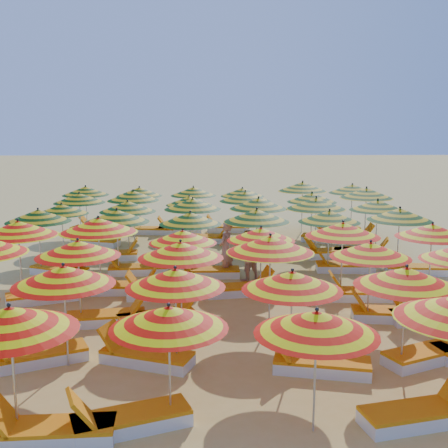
{
  "coord_description": "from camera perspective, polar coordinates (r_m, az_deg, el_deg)",
  "views": [
    {
      "loc": [
        -0.34,
        -14.84,
        4.41
      ],
      "look_at": [
        0.0,
        0.5,
        1.6
      ],
      "focal_mm": 45.0,
      "sensor_mm": 36.0,
      "label": 1
    }
  ],
  "objects": [
    {
      "name": "lounger_34",
      "position": [
        22.74,
        0.33,
        -0.42
      ],
      "size": [
        1.76,
        0.68,
        0.69
      ],
      "rotation": [
        0.0,
        0.0,
        3.08
      ],
      "color": "white",
      "rests_on": "ground"
    },
    {
      "name": "umbrella_2",
      "position": [
        8.24,
        -5.63,
        -9.43
      ],
      "size": [
        2.17,
        2.17,
        1.85
      ],
      "color": "silver",
      "rests_on": "ground"
    },
    {
      "name": "lounger_10",
      "position": [
        12.82,
        -11.66,
        -9.25
      ],
      "size": [
        1.8,
        0.83,
        0.69
      ],
      "rotation": [
        0.0,
        0.0,
        0.15
      ],
      "color": "white",
      "rests_on": "ground"
    },
    {
      "name": "umbrella_8",
      "position": [
        10.04,
        -4.96,
        -5.5
      ],
      "size": [
        1.8,
        1.8,
        1.9
      ],
      "color": "silver",
      "rests_on": "ground"
    },
    {
      "name": "umbrella_24",
      "position": [
        16.97,
        -18.36,
        0.8
      ],
      "size": [
        2.35,
        2.35,
        1.98
      ],
      "color": "silver",
      "rests_on": "ground"
    },
    {
      "name": "umbrella_40",
      "position": [
        20.65,
        8.93,
        2.68
      ],
      "size": [
        2.27,
        2.27,
        1.92
      ],
      "color": "silver",
      "rests_on": "ground"
    },
    {
      "name": "lounger_24",
      "position": [
        18.54,
        -11.25,
        -3.1
      ],
      "size": [
        1.78,
        0.74,
        0.69
      ],
      "rotation": [
        0.0,
        0.0,
        0.09
      ],
      "color": "white",
      "rests_on": "ground"
    },
    {
      "name": "umbrella_41",
      "position": [
        21.19,
        14.27,
        3.07
      ],
      "size": [
        2.42,
        2.42,
        2.08
      ],
      "color": "silver",
      "rests_on": "ground"
    },
    {
      "name": "lounger_17",
      "position": [
        14.57,
        1.7,
        -6.62
      ],
      "size": [
        1.81,
        0.89,
        0.69
      ],
      "rotation": [
        0.0,
        0.0,
        0.19
      ],
      "color": "white",
      "rests_on": "ground"
    },
    {
      "name": "umbrella_31",
      "position": [
        18.38,
        -9.76,
        1.77
      ],
      "size": [
        1.93,
        1.93,
        1.94
      ],
      "color": "silver",
      "rests_on": "ground"
    },
    {
      "name": "beachgoer_b",
      "position": [
        15.74,
        2.36,
        -3.2
      ],
      "size": [
        0.87,
        0.81,
        1.44
      ],
      "primitive_type": "imported",
      "rotation": [
        0.0,
        0.0,
        3.63
      ],
      "color": "tan",
      "rests_on": "ground"
    },
    {
      "name": "lounger_18",
      "position": [
        14.62,
        13.88,
        -6.87
      ],
      "size": [
        1.75,
        0.64,
        0.69
      ],
      "rotation": [
        0.0,
        0.0,
        3.1
      ],
      "color": "white",
      "rests_on": "ground"
    },
    {
      "name": "umbrella_30",
      "position": [
        18.91,
        -16.18,
        1.47
      ],
      "size": [
        1.87,
        1.87,
        1.84
      ],
      "color": "silver",
      "rests_on": "ground"
    },
    {
      "name": "lounger_25",
      "position": [
        18.84,
        10.65,
        -2.86
      ],
      "size": [
        1.82,
        0.95,
        0.69
      ],
      "rotation": [
        0.0,
        0.0,
        3.37
      ],
      "color": "white",
      "rests_on": "ground"
    },
    {
      "name": "umbrella_3",
      "position": [
        8.04,
        9.38,
        -9.87
      ],
      "size": [
        2.28,
        2.28,
        1.87
      ],
      "color": "silver",
      "rests_on": "ground"
    },
    {
      "name": "lounger_15",
      "position": [
        14.92,
        -9.99,
        -6.37
      ],
      "size": [
        1.74,
        0.6,
        0.69
      ],
      "rotation": [
        0.0,
        0.0,
        0.01
      ],
      "color": "white",
      "rests_on": "ground"
    },
    {
      "name": "umbrella_44",
      "position": [
        22.2,
        -3.12,
        3.33
      ],
      "size": [
        2.4,
        2.4,
        1.92
      ],
      "color": "silver",
      "rests_on": "ground"
    },
    {
      "name": "lounger_16",
      "position": [
        14.37,
        -6.54,
        -6.93
      ],
      "size": [
        1.74,
        0.62,
        0.69
      ],
      "rotation": [
        0.0,
        0.0,
        3.16
      ],
      "color": "white",
      "rests_on": "ground"
    },
    {
      "name": "lounger_28",
      "position": [
        20.79,
        -1.85,
        -1.45
      ],
      "size": [
        1.8,
        0.83,
        0.69
      ],
      "rotation": [
        0.0,
        0.0,
        -0.15
      ],
      "color": "white",
      "rests_on": "ground"
    },
    {
      "name": "umbrella_16",
      "position": [
        12.65,
        14.67,
        -2.57
      ],
      "size": [
        2.16,
        2.16,
        1.87
      ],
      "color": "silver",
      "rests_on": "ground"
    },
    {
      "name": "umbrella_33",
      "position": [
        18.29,
        3.53,
        2.1
      ],
      "size": [
        2.35,
        2.35,
        2.02
      ],
      "color": "silver",
      "rests_on": "ground"
    },
    {
      "name": "umbrella_46",
      "position": [
        22.71,
        7.98,
        3.78
      ],
      "size": [
        2.53,
        2.53,
        2.09
      ],
      "color": "silver",
      "rests_on": "ground"
    },
    {
      "name": "umbrella_20",
      "position": [
        13.99,
        -4.21,
        -1.29
      ],
      "size": [
        2.24,
        2.24,
        1.8
      ],
      "color": "silver",
      "rests_on": "ground"
    },
    {
      "name": "umbrella_47",
      "position": [
        23.06,
        12.9,
        3.51
      ],
      "size": [
        2.21,
        2.21,
        1.99
      ],
      "color": "silver",
      "rests_on": "ground"
    },
    {
      "name": "lounger_35",
      "position": [
        22.97,
        11.41,
        -0.51
      ],
      "size": [
        1.75,
        0.63,
        0.69
      ],
      "rotation": [
        0.0,
        0.0,
        3.17
      ],
      "color": "white",
      "rests_on": "ground"
    },
    {
      "name": "lounger_19",
      "position": [
        17.02,
        -16.24,
        -4.53
      ],
      "size": [
        1.82,
        1.24,
        0.69
      ],
      "rotation": [
        0.0,
        0.0,
        -0.42
      ],
      "color": "white",
      "rests_on": "ground"
    },
    {
      "name": "umbrella_9",
      "position": [
        9.93,
        6.94,
        -5.74
      ],
      "size": [
        2.36,
        2.36,
        1.89
      ],
      "color": "silver",
      "rests_on": "ground"
    },
    {
      "name": "umbrella_19",
      "position": [
        14.47,
        -12.64,
        -0.13
      ],
      "size": [
        2.32,
        2.32,
        2.08
      ],
      "color": "silver",
      "rests_on": "ground"
    },
    {
      "name": "lounger_1",
      "position": [
        8.69,
        -17.26,
        -19.47
      ],
      "size": [
        1.76,
        0.68,
        0.69
      ],
      "rotation": [
        0.0,
        0.0,
        3.2
      ],
      "color": "white",
      "rests_on": "ground"
    },
    {
      "name": "umbrella_21",
      "position": [
        14.16,
        3.78,
        -1.04
      ],
      "size": [
        2.29,
        2.29,
        1.83
      ],
      "color": "silver",
      "rests_on": "ground"
    },
    {
      "name": "umbrella_25",
      "position": [
        16.3,
        -10.83,
        0.8
      ],
      "size": [
        2.02,
        2.02,
        1.99
      ],
      "color": "silver",
      "rests_on": "ground"
    },
    {
      "name": "umbrella_28",
      "position": [
        16.62,
        10.66,
        0.77
      ],
      "size": [
        2.1,
        2.1,
        1.92
      ],
      "color": "silver",
      "rests_on": "ground"
    },
    {
      "name": "umbrella_27",
      "position": [
        15.96,
        3.35,
        0.86
      ],
      "size": [
        2.46,
        2.46,
        2.02
      ],
      "color": "silver",
      "rests_on": "ground"
    },
    {
      "name": "lounger_23",
      "position": [
        17.42,
        18.76,
        -4.34
      ],
      "size": [
        1.78,
        0.75,
        0.69
      ],
      "rotation": [
        0.0,
        0.0,
        3.04
      ],
      "color": "white",
      "rests_on": "ground"
    },
    {
      "name": "lounger_30",
      "position": [
        21.39,
        12.73,
        -1.36
      ],
      "size": [
        1.75,
        0.64,
        0.69
      ],
      "rotation": [
        0.0,
        0.0,
        -0.03
      ],
      "color": "white",
      "rests_on": "ground"
    },
    {
      "name": "umbrella_32",
      "position": [
        18.36,
        -3.2,
        2.04
      ],
      "size": [
        2.15,
        2.15,
        1.99
      ],
      "color": "silver",
      "rests_on": "ground"
    },
    {
      "name": "ground",
      "position": [
        15.49,
        0.04,
        -6.17
      ],
      "size": [
        120.0,
        120.0,
        0.0
      ],
      "primitive_type": "plane",
      "color": "#DBB761",
      "rests_on": "ground"
    },
    {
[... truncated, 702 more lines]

